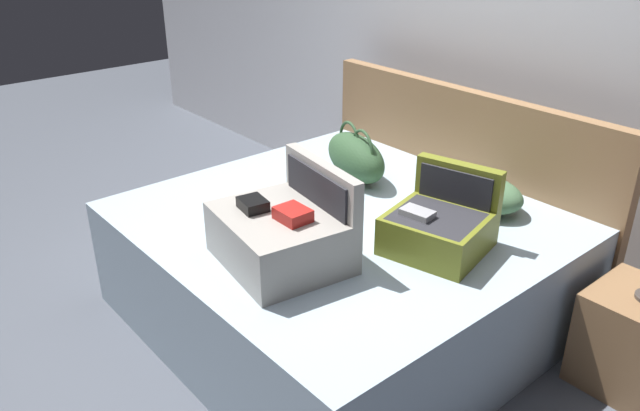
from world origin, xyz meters
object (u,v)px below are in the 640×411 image
at_px(hard_case_large, 282,232).
at_px(pillow_near_headboard, 483,193).
at_px(duffel_bag, 356,157).
at_px(nightstand, 638,343).
at_px(bed, 340,267).
at_px(hard_case_medium, 439,226).

bearing_deg(hard_case_large, pillow_near_headboard, 86.24).
bearing_deg(duffel_bag, nightstand, 9.63).
relative_size(bed, hard_case_large, 3.19).
height_order(bed, nightstand, bed).
xyz_separation_m(duffel_bag, pillow_near_headboard, (0.68, 0.22, -0.04)).
xyz_separation_m(pillow_near_headboard, nightstand, (0.84, 0.04, -0.43)).
bearing_deg(bed, hard_case_medium, 13.04).
height_order(hard_case_large, hard_case_medium, hard_case_large).
height_order(hard_case_large, duffel_bag, hard_case_large).
xyz_separation_m(bed, pillow_near_headboard, (0.38, 0.60, 0.37)).
height_order(duffel_bag, pillow_near_headboard, duffel_bag).
height_order(bed, hard_case_medium, hard_case_medium).
xyz_separation_m(bed, duffel_bag, (-0.30, 0.38, 0.41)).
bearing_deg(nightstand, duffel_bag, -170.37).
height_order(bed, hard_case_large, hard_case_large).
bearing_deg(hard_case_large, hard_case_medium, 67.45).
bearing_deg(hard_case_medium, nightstand, 21.75).
distance_m(bed, nightstand, 1.39).
height_order(bed, duffel_bag, duffel_bag).
xyz_separation_m(hard_case_large, nightstand, (1.08, 1.10, -0.49)).
relative_size(bed, hard_case_medium, 3.89).
height_order(hard_case_large, pillow_near_headboard, hard_case_large).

